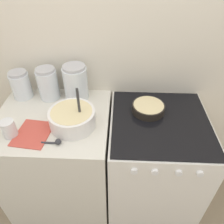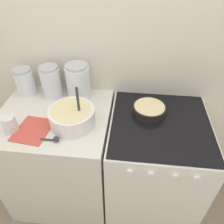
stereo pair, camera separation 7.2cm
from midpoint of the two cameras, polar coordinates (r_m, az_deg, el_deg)
The scene contains 11 objects.
wall_back at distance 1.59m, azimuth -1.65°, elevation 14.84°, with size 4.53×0.05×2.40m.
countertop_cabinet at distance 1.84m, azimuth -14.26°, elevation -12.18°, with size 0.76×0.68×0.91m.
stove at distance 1.79m, azimuth 9.42°, elevation -13.23°, with size 0.66×0.69×0.91m.
mixing_bowl at distance 1.38m, azimuth -11.80°, elevation -1.42°, with size 0.29×0.29×0.28m.
baking_pan at distance 1.50m, azimuth 8.10°, elevation 1.07°, with size 0.22×0.22×0.06m.
storage_jar_left at distance 1.74m, azimuth -23.73°, elevation 6.14°, with size 0.14×0.14×0.20m.
storage_jar_middle at distance 1.66m, azimuth -17.51°, elevation 6.61°, with size 0.15×0.15×0.24m.
storage_jar_right at distance 1.60m, azimuth -10.69°, elevation 6.98°, with size 0.17×0.17×0.26m.
tin_can at distance 1.45m, azimuth -26.65°, elevation -3.95°, with size 0.08×0.08×0.11m.
recipe_page at distance 1.43m, azimuth -21.31°, elevation -5.32°, with size 0.23×0.26×0.01m.
measuring_spoon at distance 1.32m, azimuth -15.91°, elevation -7.56°, with size 0.12×0.04×0.04m.
Camera 1 is at (0.07, -0.75, 1.86)m, focal length 35.00 mm.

